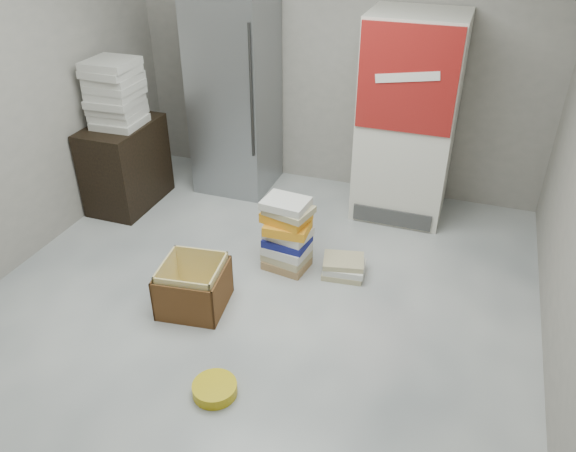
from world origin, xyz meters
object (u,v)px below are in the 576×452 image
(steel_fridge, at_px, (235,94))
(cardboard_box, at_px, (194,289))
(phonebook_stack_main, at_px, (287,234))
(wood_shelf, at_px, (126,165))
(coke_cooler, at_px, (408,119))

(steel_fridge, relative_size, cardboard_box, 3.72)
(steel_fridge, height_order, phonebook_stack_main, steel_fridge)
(wood_shelf, bearing_deg, steel_fridge, 41.31)
(coke_cooler, distance_m, wood_shelf, 2.63)
(steel_fridge, height_order, coke_cooler, steel_fridge)
(steel_fridge, xyz_separation_m, wood_shelf, (-0.83, -0.73, -0.55))
(steel_fridge, distance_m, wood_shelf, 1.23)
(steel_fridge, height_order, wood_shelf, steel_fridge)
(coke_cooler, height_order, cardboard_box, coke_cooler)
(steel_fridge, relative_size, phonebook_stack_main, 3.10)
(coke_cooler, xyz_separation_m, wood_shelf, (-2.48, -0.72, -0.50))
(wood_shelf, bearing_deg, phonebook_stack_main, -15.96)
(cardboard_box, bearing_deg, steel_fridge, 96.92)
(coke_cooler, relative_size, wood_shelf, 2.25)
(phonebook_stack_main, bearing_deg, steel_fridge, 132.33)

